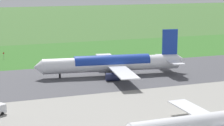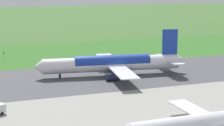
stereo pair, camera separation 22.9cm
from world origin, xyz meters
The scene contains 6 objects.
ground_plane centered at (0.00, 0.00, 0.00)m, with size 800.00×800.00×0.00m, color #3D662D.
runway_asphalt centered at (0.00, 0.00, 0.03)m, with size 600.00×41.46×0.06m, color #47474C.
grass_verge_foreground centered at (0.00, -41.78, 0.02)m, with size 600.00×80.00×0.04m, color #346B27.
airliner_main centered at (-11.55, 0.05, 4.35)m, with size 54.08×44.41×15.88m.
airliner_parked_mid centered at (-11.71, 61.97, 3.51)m, with size 43.86×35.79×12.84m.
no_stopping_sign centered at (21.22, -45.21, 1.65)m, with size 0.60×0.10×2.79m.
Camera 2 is at (37.45, 132.55, 32.75)m, focal length 66.29 mm.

